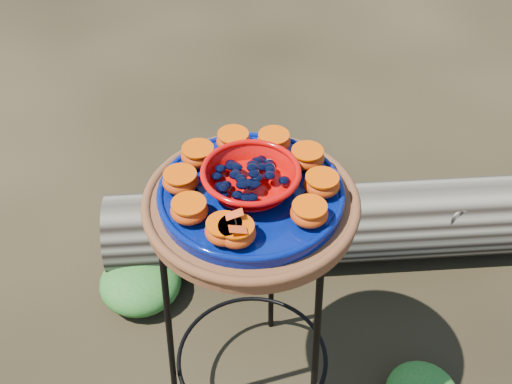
% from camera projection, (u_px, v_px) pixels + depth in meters
% --- Properties ---
extents(plant_stand, '(0.44, 0.44, 0.70)m').
position_uv_depth(plant_stand, '(252.00, 312.00, 1.59)').
color(plant_stand, black).
rests_on(plant_stand, ground).
extents(terracotta_saucer, '(0.45, 0.45, 0.04)m').
position_uv_depth(terracotta_saucer, '(251.00, 206.00, 1.35)').
color(terracotta_saucer, brown).
rests_on(terracotta_saucer, plant_stand).
extents(cobalt_plate, '(0.38, 0.38, 0.03)m').
position_uv_depth(cobalt_plate, '(251.00, 195.00, 1.32)').
color(cobalt_plate, '#020033').
rests_on(cobalt_plate, terracotta_saucer).
extents(red_bowl, '(0.19, 0.19, 0.05)m').
position_uv_depth(red_bowl, '(251.00, 181.00, 1.30)').
color(red_bowl, '#BF0704').
rests_on(red_bowl, cobalt_plate).
extents(glass_gems, '(0.15, 0.15, 0.03)m').
position_uv_depth(glass_gems, '(251.00, 166.00, 1.27)').
color(glass_gems, black).
rests_on(glass_gems, red_bowl).
extents(orange_half_0, '(0.07, 0.07, 0.04)m').
position_uv_depth(orange_half_0, '(236.00, 233.00, 1.20)').
color(orange_half_0, '#A81300').
rests_on(orange_half_0, cobalt_plate).
extents(orange_half_1, '(0.07, 0.07, 0.04)m').
position_uv_depth(orange_half_1, '(309.00, 213.00, 1.24)').
color(orange_half_1, '#A81300').
rests_on(orange_half_1, cobalt_plate).
extents(orange_half_2, '(0.07, 0.07, 0.04)m').
position_uv_depth(orange_half_2, '(322.00, 184.00, 1.30)').
color(orange_half_2, '#A81300').
rests_on(orange_half_2, cobalt_plate).
extents(orange_half_3, '(0.07, 0.07, 0.04)m').
position_uv_depth(orange_half_3, '(307.00, 158.00, 1.36)').
color(orange_half_3, '#A81300').
rests_on(orange_half_3, cobalt_plate).
extents(orange_half_4, '(0.07, 0.07, 0.04)m').
position_uv_depth(orange_half_4, '(274.00, 142.00, 1.40)').
color(orange_half_4, '#A81300').
rests_on(orange_half_4, cobalt_plate).
extents(orange_half_5, '(0.07, 0.07, 0.04)m').
position_uv_depth(orange_half_5, '(233.00, 141.00, 1.40)').
color(orange_half_5, '#A81300').
rests_on(orange_half_5, cobalt_plate).
extents(orange_half_6, '(0.07, 0.07, 0.04)m').
position_uv_depth(orange_half_6, '(198.00, 155.00, 1.37)').
color(orange_half_6, '#A81300').
rests_on(orange_half_6, cobalt_plate).
extents(orange_half_7, '(0.07, 0.07, 0.04)m').
position_uv_depth(orange_half_7, '(181.00, 181.00, 1.31)').
color(orange_half_7, '#A81300').
rests_on(orange_half_7, cobalt_plate).
extents(orange_half_8, '(0.07, 0.07, 0.04)m').
position_uv_depth(orange_half_8, '(189.00, 210.00, 1.24)').
color(orange_half_8, '#A81300').
rests_on(orange_half_8, cobalt_plate).
extents(orange_half_9, '(0.07, 0.07, 0.04)m').
position_uv_depth(orange_half_9, '(224.00, 231.00, 1.20)').
color(orange_half_9, '#A81300').
rests_on(orange_half_9, cobalt_plate).
extents(butterfly, '(0.08, 0.07, 0.01)m').
position_uv_depth(butterfly, '(236.00, 223.00, 1.18)').
color(butterfly, red).
rests_on(butterfly, orange_half_0).
extents(driftwood_log, '(1.45, 0.81, 0.26)m').
position_uv_depth(driftwood_log, '(322.00, 224.00, 2.13)').
color(driftwood_log, black).
rests_on(driftwood_log, ground).
extents(foliage_left, '(0.26, 0.26, 0.13)m').
position_uv_depth(foliage_left, '(140.00, 281.00, 2.03)').
color(foliage_left, '#145B1B').
rests_on(foliage_left, ground).
extents(foliage_back, '(0.33, 0.33, 0.17)m').
position_uv_depth(foliage_back, '(273.00, 211.00, 2.24)').
color(foliage_back, '#145B1B').
rests_on(foliage_back, ground).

